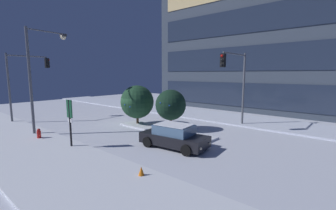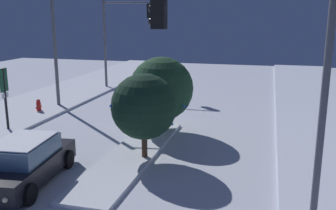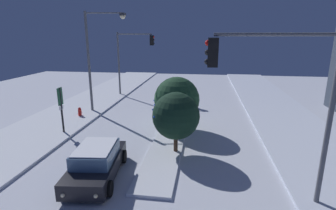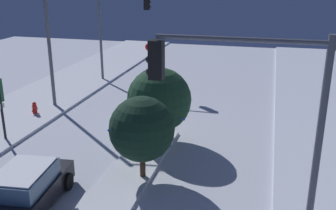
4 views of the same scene
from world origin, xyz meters
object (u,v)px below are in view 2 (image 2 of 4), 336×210
object	(u,v)px
car_near	(24,162)
traffic_light_corner_far_right	(253,57)
decorated_tree_median	(161,89)
traffic_light_corner_near_left	(123,28)
fire_hydrant	(39,106)
decorated_tree_left_of_median	(144,107)
parking_info_sign	(5,92)
street_lamp_arched	(67,20)

from	to	relation	value
car_near	traffic_light_corner_far_right	bearing A→B (deg)	78.31
decorated_tree_median	traffic_light_corner_near_left	bearing A→B (deg)	-149.61
traffic_light_corner_far_right	fire_hydrant	bearing A→B (deg)	-36.38
car_near	decorated_tree_median	world-z (taller)	decorated_tree_median
traffic_light_corner_far_right	decorated_tree_left_of_median	size ratio (longest dim) A/B	1.90
traffic_light_corner_far_right	traffic_light_corner_near_left	bearing A→B (deg)	-59.29
traffic_light_corner_far_right	traffic_light_corner_near_left	world-z (taller)	traffic_light_corner_near_left
traffic_light_corner_near_left	fire_hydrant	bearing A→B (deg)	-104.15
car_near	parking_info_sign	xyz separation A→B (m)	(-4.79, -4.31, 1.25)
traffic_light_corner_near_left	decorated_tree_left_of_median	world-z (taller)	traffic_light_corner_near_left
parking_info_sign	decorated_tree_median	size ratio (longest dim) A/B	0.85
traffic_light_corner_far_right	traffic_light_corner_near_left	size ratio (longest dim) A/B	0.98
decorated_tree_left_of_median	traffic_light_corner_near_left	bearing A→B (deg)	-155.58
decorated_tree_median	decorated_tree_left_of_median	size ratio (longest dim) A/B	1.07
traffic_light_corner_near_left	decorated_tree_median	xyz separation A→B (m)	(9.77, 5.73, -2.40)
street_lamp_arched	fire_hydrant	distance (m)	5.26
car_near	decorated_tree_left_of_median	bearing A→B (deg)	126.53
street_lamp_arched	decorated_tree_left_of_median	distance (m)	10.45
parking_info_sign	fire_hydrant	bearing A→B (deg)	96.92
car_near	traffic_light_corner_near_left	world-z (taller)	traffic_light_corner_near_left
traffic_light_corner_near_left	decorated_tree_median	distance (m)	11.57
car_near	decorated_tree_left_of_median	world-z (taller)	decorated_tree_left_of_median
traffic_light_corner_far_right	decorated_tree_left_of_median	bearing A→B (deg)	-42.12
traffic_light_corner_far_right	fire_hydrant	xyz separation A→B (m)	(-8.98, -12.18, -4.08)
traffic_light_corner_far_right	decorated_tree_left_of_median	world-z (taller)	traffic_light_corner_far_right
car_near	street_lamp_arched	distance (m)	11.66
traffic_light_corner_near_left	decorated_tree_median	bearing A→B (deg)	-59.61
street_lamp_arched	decorated_tree_median	world-z (taller)	street_lamp_arched
traffic_light_corner_near_left	parking_info_sign	world-z (taller)	traffic_light_corner_near_left
decorated_tree_median	decorated_tree_left_of_median	bearing A→B (deg)	5.69
street_lamp_arched	decorated_tree_left_of_median	xyz separation A→B (m)	(7.10, 7.01, -3.09)
parking_info_sign	traffic_light_corner_far_right	bearing A→B (deg)	-28.34
parking_info_sign	decorated_tree_median	bearing A→B (deg)	11.27
car_near	traffic_light_corner_near_left	xyz separation A→B (m)	(-16.37, -2.88, 3.80)
street_lamp_arched	fire_hydrant	world-z (taller)	street_lamp_arched
car_near	street_lamp_arched	size ratio (longest dim) A/B	0.57
traffic_light_corner_far_right	decorated_tree_left_of_median	distance (m)	5.95
traffic_light_corner_far_right	decorated_tree_median	bearing A→B (deg)	-58.86
traffic_light_corner_far_right	decorated_tree_left_of_median	xyz separation A→B (m)	(-3.67, -4.05, -2.35)
parking_info_sign	decorated_tree_median	distance (m)	7.39
fire_hydrant	street_lamp_arched	bearing A→B (deg)	148.09
street_lamp_arched	parking_info_sign	xyz separation A→B (m)	(5.28, -0.51, -3.26)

